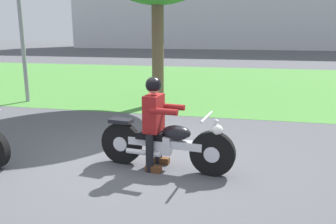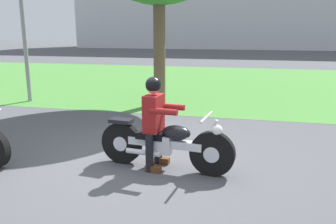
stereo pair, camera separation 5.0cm
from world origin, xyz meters
TOP-DOWN VIEW (x-y plane):
  - ground at (0.00, 0.00)m, footprint 120.00×120.00m
  - grass_verge at (0.00, 9.17)m, footprint 60.00×12.00m
  - motorcycle_lead at (0.57, -0.23)m, footprint 2.13×0.66m
  - rider_lead at (0.41, -0.20)m, footprint 0.58×0.50m

SIDE VIEW (x-z plane):
  - ground at x=0.00m, z-range 0.00..0.00m
  - grass_verge at x=0.00m, z-range 0.00..0.01m
  - motorcycle_lead at x=0.57m, z-range -0.04..0.85m
  - rider_lead at x=0.41m, z-range 0.12..1.53m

